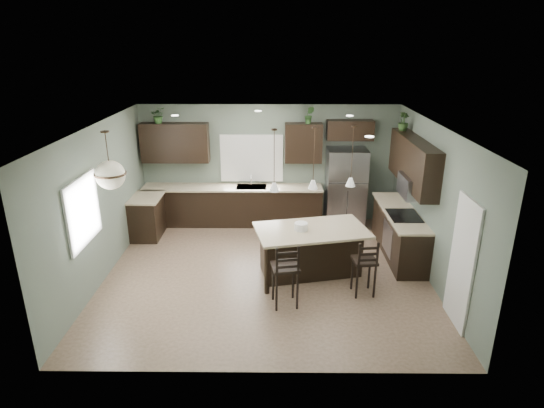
% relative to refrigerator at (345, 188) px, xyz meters
% --- Properties ---
extents(ground, '(6.00, 6.00, 0.00)m').
position_rel_refrigerator_xyz_m(ground, '(-1.80, -2.41, -0.93)').
color(ground, '#9E8466').
rests_on(ground, ground).
extents(pantry_door, '(0.04, 0.82, 2.04)m').
position_rel_refrigerator_xyz_m(pantry_door, '(1.18, -3.96, 0.09)').
color(pantry_door, white).
rests_on(pantry_door, ground).
extents(window_back, '(1.35, 0.02, 1.00)m').
position_rel_refrigerator_xyz_m(window_back, '(-2.20, 0.32, 0.62)').
color(window_back, white).
rests_on(window_back, room_shell).
extents(window_left, '(0.02, 1.10, 1.00)m').
position_rel_refrigerator_xyz_m(window_left, '(-4.78, -3.21, 0.62)').
color(window_left, white).
rests_on(window_left, room_shell).
extents(left_return_cabs, '(0.60, 0.90, 0.90)m').
position_rel_refrigerator_xyz_m(left_return_cabs, '(-4.50, -0.71, -0.48)').
color(left_return_cabs, black).
rests_on(left_return_cabs, ground).
extents(left_return_countertop, '(0.66, 0.96, 0.04)m').
position_rel_refrigerator_xyz_m(left_return_countertop, '(-4.48, -0.71, -0.01)').
color(left_return_countertop, beige).
rests_on(left_return_countertop, left_return_cabs).
extents(back_lower_cabs, '(4.20, 0.60, 0.90)m').
position_rel_refrigerator_xyz_m(back_lower_cabs, '(-2.65, 0.04, -0.48)').
color(back_lower_cabs, black).
rests_on(back_lower_cabs, ground).
extents(back_countertop, '(4.20, 0.66, 0.04)m').
position_rel_refrigerator_xyz_m(back_countertop, '(-2.65, 0.02, -0.01)').
color(back_countertop, beige).
rests_on(back_countertop, back_lower_cabs).
extents(sink_inset, '(0.70, 0.45, 0.01)m').
position_rel_refrigerator_xyz_m(sink_inset, '(-2.20, 0.02, 0.01)').
color(sink_inset, gray).
rests_on(sink_inset, back_countertop).
extents(faucet, '(0.02, 0.02, 0.28)m').
position_rel_refrigerator_xyz_m(faucet, '(-2.20, -0.01, 0.16)').
color(faucet, silver).
rests_on(faucet, back_countertop).
extents(back_upper_left, '(1.55, 0.34, 0.90)m').
position_rel_refrigerator_xyz_m(back_upper_left, '(-3.95, 0.17, 1.02)').
color(back_upper_left, black).
rests_on(back_upper_left, room_shell).
extents(back_upper_right, '(0.85, 0.34, 0.90)m').
position_rel_refrigerator_xyz_m(back_upper_right, '(-1.00, 0.17, 1.02)').
color(back_upper_right, black).
rests_on(back_upper_right, room_shell).
extents(fridge_header, '(1.05, 0.34, 0.45)m').
position_rel_refrigerator_xyz_m(fridge_header, '(0.05, 0.17, 1.32)').
color(fridge_header, black).
rests_on(fridge_header, room_shell).
extents(right_lower_cabs, '(0.60, 2.35, 0.90)m').
position_rel_refrigerator_xyz_m(right_lower_cabs, '(0.90, -1.54, -0.48)').
color(right_lower_cabs, black).
rests_on(right_lower_cabs, ground).
extents(right_countertop, '(0.66, 2.35, 0.04)m').
position_rel_refrigerator_xyz_m(right_countertop, '(0.88, -1.54, -0.01)').
color(right_countertop, beige).
rests_on(right_countertop, right_lower_cabs).
extents(cooktop, '(0.58, 0.75, 0.02)m').
position_rel_refrigerator_xyz_m(cooktop, '(0.88, -1.81, 0.02)').
color(cooktop, black).
rests_on(cooktop, right_countertop).
extents(wall_oven_front, '(0.01, 0.72, 0.60)m').
position_rel_refrigerator_xyz_m(wall_oven_front, '(0.60, -1.81, -0.48)').
color(wall_oven_front, gray).
rests_on(wall_oven_front, right_lower_cabs).
extents(right_upper_cabs, '(0.34, 2.35, 0.90)m').
position_rel_refrigerator_xyz_m(right_upper_cabs, '(1.03, -1.54, 1.02)').
color(right_upper_cabs, black).
rests_on(right_upper_cabs, room_shell).
extents(microwave, '(0.40, 0.75, 0.40)m').
position_rel_refrigerator_xyz_m(microwave, '(0.98, -1.81, 0.62)').
color(microwave, gray).
rests_on(microwave, right_upper_cabs).
extents(refrigerator, '(0.90, 0.74, 1.85)m').
position_rel_refrigerator_xyz_m(refrigerator, '(0.00, 0.00, 0.00)').
color(refrigerator, '#93929A').
rests_on(refrigerator, ground).
extents(kitchen_island, '(2.21, 1.55, 0.92)m').
position_rel_refrigerator_xyz_m(kitchen_island, '(-0.97, -2.45, -0.46)').
color(kitchen_island, black).
rests_on(kitchen_island, ground).
extents(serving_dish, '(0.24, 0.24, 0.14)m').
position_rel_refrigerator_xyz_m(serving_dish, '(-1.16, -2.50, 0.07)').
color(serving_dish, white).
rests_on(serving_dish, kitchen_island).
extents(bar_stool_left, '(0.49, 0.49, 1.15)m').
position_rel_refrigerator_xyz_m(bar_stool_left, '(-1.47, -3.50, -0.35)').
color(bar_stool_left, black).
rests_on(bar_stool_left, ground).
extents(bar_stool_right, '(0.43, 0.43, 1.05)m').
position_rel_refrigerator_xyz_m(bar_stool_right, '(-0.11, -3.14, -0.40)').
color(bar_stool_right, black).
rests_on(bar_stool_right, ground).
extents(pendant_left, '(0.17, 0.17, 1.10)m').
position_rel_refrigerator_xyz_m(pendant_left, '(-1.65, -2.60, 1.32)').
color(pendant_left, silver).
rests_on(pendant_left, room_shell).
extents(pendant_center, '(0.17, 0.17, 1.10)m').
position_rel_refrigerator_xyz_m(pendant_center, '(-0.97, -2.45, 1.32)').
color(pendant_center, white).
rests_on(pendant_center, room_shell).
extents(pendant_right, '(0.17, 0.17, 1.10)m').
position_rel_refrigerator_xyz_m(pendant_right, '(-0.29, -2.30, 1.32)').
color(pendant_right, white).
rests_on(pendant_right, room_shell).
extents(chandelier, '(0.53, 0.53, 1.00)m').
position_rel_refrigerator_xyz_m(chandelier, '(-4.40, -2.82, 1.38)').
color(chandelier, '#EDE7C2').
rests_on(chandelier, room_shell).
extents(plant_back_left, '(0.39, 0.36, 0.37)m').
position_rel_refrigerator_xyz_m(plant_back_left, '(-4.27, 0.14, 1.66)').
color(plant_back_left, '#2D5625').
rests_on(plant_back_left, back_upper_left).
extents(plant_back_right, '(0.23, 0.19, 0.39)m').
position_rel_refrigerator_xyz_m(plant_back_right, '(-0.88, 0.14, 1.67)').
color(plant_back_right, '#2F5826').
rests_on(plant_back_right, back_upper_right).
extents(plant_right_wall, '(0.27, 0.27, 0.38)m').
position_rel_refrigerator_xyz_m(plant_right_wall, '(1.00, -0.69, 1.66)').
color(plant_right_wall, '#2F4E22').
rests_on(plant_right_wall, right_upper_cabs).
extents(room_shell, '(6.00, 6.00, 6.00)m').
position_rel_refrigerator_xyz_m(room_shell, '(-1.80, -2.41, 0.77)').
color(room_shell, slate).
rests_on(room_shell, ground).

